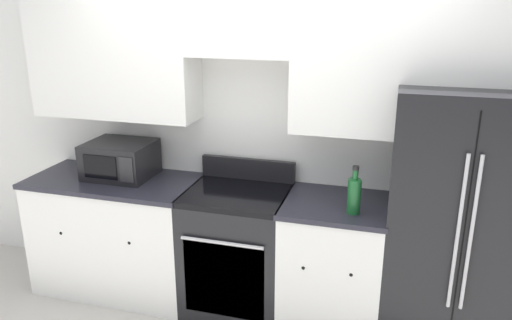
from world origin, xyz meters
TOP-DOWN VIEW (x-y plane):
  - wall_back at (0.01, 0.58)m, footprint 8.00×0.39m
  - lower_cabinets_left at (-1.13, 0.31)m, footprint 1.28×0.64m
  - lower_cabinets_right at (0.56, 0.31)m, footprint 0.70×0.64m
  - oven_range at (-0.14, 0.31)m, footprint 0.72×0.65m
  - refrigerator at (1.33, 0.38)m, footprint 0.86×0.79m
  - microwave at (-1.10, 0.38)m, footprint 0.49×0.42m
  - bottle at (0.68, 0.17)m, footprint 0.09×0.09m

SIDE VIEW (x-z plane):
  - lower_cabinets_left at x=-1.13m, z-range 0.00..0.93m
  - lower_cabinets_right at x=0.56m, z-range 0.00..0.93m
  - oven_range at x=-0.14m, z-range -0.07..1.02m
  - refrigerator at x=1.33m, z-range 0.00..1.74m
  - bottle at x=0.68m, z-range 0.90..1.21m
  - microwave at x=-1.10m, z-range 0.93..1.20m
  - wall_back at x=0.01m, z-range 0.22..2.82m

